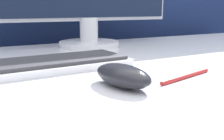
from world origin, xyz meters
TOP-DOWN VIEW (x-y plane):
  - partition_panel at (0.00, 0.62)m, footprint 5.00×0.03m
  - computer_mouse_near at (-0.02, -0.15)m, footprint 0.08×0.14m
  - keyboard at (-0.11, 0.04)m, footprint 0.41×0.16m
  - pen at (0.12, -0.16)m, footprint 0.16×0.04m

SIDE VIEW (x-z plane):
  - pen at x=0.12m, z-range 0.70..0.71m
  - keyboard at x=-0.11m, z-range 0.70..0.72m
  - computer_mouse_near at x=-0.02m, z-range 0.70..0.74m
  - partition_panel at x=0.00m, z-range 0.00..1.46m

